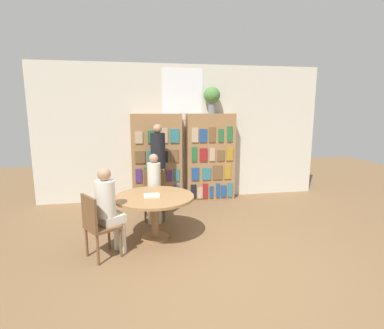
{
  "coord_description": "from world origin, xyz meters",
  "views": [
    {
      "loc": [
        -0.99,
        -3.43,
        2.02
      ],
      "look_at": [
        -0.05,
        1.78,
        1.05
      ],
      "focal_mm": 28.0,
      "sensor_mm": 36.0,
      "label": 1
    }
  ],
  "objects_px": {
    "flower_vase": "(212,97)",
    "bookshelf_right": "(210,157)",
    "librarian_standing": "(158,158)",
    "seated_reader_left": "(154,184)",
    "bookshelf_left": "(157,159)",
    "reading_table": "(155,203)",
    "chair_left_side": "(154,191)",
    "chair_near_camera": "(97,223)",
    "seated_reader_right": "(109,206)"
  },
  "relations": [
    {
      "from": "chair_near_camera",
      "to": "librarian_standing",
      "type": "bearing_deg",
      "value": 121.11
    },
    {
      "from": "flower_vase",
      "to": "chair_left_side",
      "type": "height_order",
      "value": "flower_vase"
    },
    {
      "from": "bookshelf_left",
      "to": "bookshelf_right",
      "type": "bearing_deg",
      "value": -0.01
    },
    {
      "from": "reading_table",
      "to": "chair_near_camera",
      "type": "xyz_separation_m",
      "value": [
        -0.8,
        -0.52,
        -0.08
      ]
    },
    {
      "from": "bookshelf_left",
      "to": "seated_reader_right",
      "type": "distance_m",
      "value": 2.55
    },
    {
      "from": "flower_vase",
      "to": "bookshelf_right",
      "type": "bearing_deg",
      "value": -167.57
    },
    {
      "from": "bookshelf_left",
      "to": "seated_reader_left",
      "type": "height_order",
      "value": "bookshelf_left"
    },
    {
      "from": "chair_near_camera",
      "to": "seated_reader_left",
      "type": "distance_m",
      "value": 1.55
    },
    {
      "from": "chair_near_camera",
      "to": "bookshelf_left",
      "type": "bearing_deg",
      "value": 125.69
    },
    {
      "from": "seated_reader_right",
      "to": "reading_table",
      "type": "bearing_deg",
      "value": 90.0
    },
    {
      "from": "bookshelf_left",
      "to": "chair_near_camera",
      "type": "xyz_separation_m",
      "value": [
        -0.97,
        -2.5,
        -0.45
      ]
    },
    {
      "from": "bookshelf_right",
      "to": "reading_table",
      "type": "relative_size",
      "value": 1.57
    },
    {
      "from": "flower_vase",
      "to": "seated_reader_right",
      "type": "xyz_separation_m",
      "value": [
        -2.05,
        -2.41,
        -1.58
      ]
    },
    {
      "from": "bookshelf_right",
      "to": "librarian_standing",
      "type": "height_order",
      "value": "bookshelf_right"
    },
    {
      "from": "librarian_standing",
      "to": "bookshelf_left",
      "type": "bearing_deg",
      "value": 89.52
    },
    {
      "from": "bookshelf_left",
      "to": "librarian_standing",
      "type": "distance_m",
      "value": 0.51
    },
    {
      "from": "flower_vase",
      "to": "chair_near_camera",
      "type": "distance_m",
      "value": 3.78
    },
    {
      "from": "bookshelf_left",
      "to": "chair_near_camera",
      "type": "distance_m",
      "value": 2.72
    },
    {
      "from": "bookshelf_right",
      "to": "flower_vase",
      "type": "xyz_separation_m",
      "value": [
        0.02,
        0.0,
        1.34
      ]
    },
    {
      "from": "flower_vase",
      "to": "chair_near_camera",
      "type": "height_order",
      "value": "flower_vase"
    },
    {
      "from": "bookshelf_left",
      "to": "seated_reader_left",
      "type": "xyz_separation_m",
      "value": [
        -0.13,
        -1.21,
        -0.27
      ]
    },
    {
      "from": "bookshelf_left",
      "to": "reading_table",
      "type": "bearing_deg",
      "value": -94.87
    },
    {
      "from": "reading_table",
      "to": "seated_reader_left",
      "type": "relative_size",
      "value": 1.0
    },
    {
      "from": "flower_vase",
      "to": "librarian_standing",
      "type": "xyz_separation_m",
      "value": [
        -1.23,
        -0.51,
        -1.24
      ]
    },
    {
      "from": "seated_reader_left",
      "to": "bookshelf_right",
      "type": "bearing_deg",
      "value": -134.93
    },
    {
      "from": "reading_table",
      "to": "bookshelf_right",
      "type": "bearing_deg",
      "value": 55.24
    },
    {
      "from": "flower_vase",
      "to": "reading_table",
      "type": "bearing_deg",
      "value": -125.14
    },
    {
      "from": "seated_reader_left",
      "to": "seated_reader_right",
      "type": "distance_m",
      "value": 1.38
    },
    {
      "from": "chair_left_side",
      "to": "bookshelf_right",
      "type": "bearing_deg",
      "value": -139.44
    },
    {
      "from": "bookshelf_right",
      "to": "seated_reader_left",
      "type": "distance_m",
      "value": 1.82
    },
    {
      "from": "bookshelf_left",
      "to": "reading_table",
      "type": "height_order",
      "value": "bookshelf_left"
    },
    {
      "from": "chair_left_side",
      "to": "seated_reader_right",
      "type": "distance_m",
      "value": 1.56
    },
    {
      "from": "bookshelf_left",
      "to": "reading_table",
      "type": "distance_m",
      "value": 2.02
    },
    {
      "from": "librarian_standing",
      "to": "chair_left_side",
      "type": "bearing_deg",
      "value": -102.55
    },
    {
      "from": "reading_table",
      "to": "chair_near_camera",
      "type": "relative_size",
      "value": 1.36
    },
    {
      "from": "reading_table",
      "to": "flower_vase",
      "type": "bearing_deg",
      "value": 54.86
    },
    {
      "from": "bookshelf_left",
      "to": "seated_reader_right",
      "type": "height_order",
      "value": "bookshelf_left"
    },
    {
      "from": "bookshelf_left",
      "to": "reading_table",
      "type": "xyz_separation_m",
      "value": [
        -0.17,
        -1.98,
        -0.37
      ]
    },
    {
      "from": "flower_vase",
      "to": "reading_table",
      "type": "relative_size",
      "value": 0.46
    },
    {
      "from": "bookshelf_right",
      "to": "librarian_standing",
      "type": "distance_m",
      "value": 1.31
    },
    {
      "from": "seated_reader_left",
      "to": "seated_reader_right",
      "type": "bearing_deg",
      "value": 62.88
    },
    {
      "from": "bookshelf_left",
      "to": "seated_reader_left",
      "type": "bearing_deg",
      "value": -96.13
    },
    {
      "from": "flower_vase",
      "to": "seated_reader_right",
      "type": "height_order",
      "value": "flower_vase"
    },
    {
      "from": "chair_near_camera",
      "to": "librarian_standing",
      "type": "xyz_separation_m",
      "value": [
        0.97,
        2.0,
        0.55
      ]
    },
    {
      "from": "flower_vase",
      "to": "librarian_standing",
      "type": "height_order",
      "value": "flower_vase"
    },
    {
      "from": "librarian_standing",
      "to": "bookshelf_right",
      "type": "bearing_deg",
      "value": 22.52
    },
    {
      "from": "reading_table",
      "to": "seated_reader_left",
      "type": "distance_m",
      "value": 0.78
    },
    {
      "from": "seated_reader_left",
      "to": "librarian_standing",
      "type": "distance_m",
      "value": 0.81
    },
    {
      "from": "bookshelf_right",
      "to": "bookshelf_left",
      "type": "bearing_deg",
      "value": 179.99
    },
    {
      "from": "seated_reader_right",
      "to": "flower_vase",
      "type": "bearing_deg",
      "value": 106.53
    }
  ]
}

